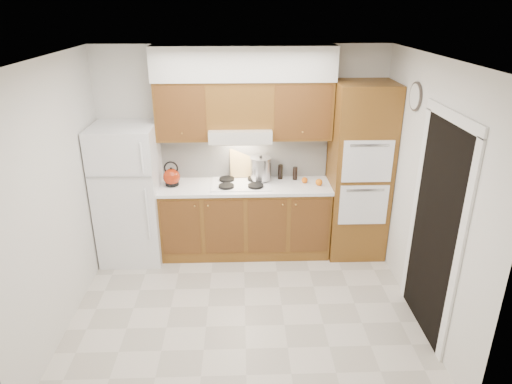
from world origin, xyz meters
TOP-DOWN VIEW (x-y plane):
  - floor at (0.00, 0.00)m, footprint 3.60×3.60m
  - ceiling at (0.00, 0.00)m, footprint 3.60×3.60m
  - wall_back at (0.00, 1.50)m, footprint 3.60×0.02m
  - wall_left at (-1.80, 0.00)m, footprint 0.02×3.00m
  - wall_right at (1.80, 0.00)m, footprint 0.02×3.00m
  - fridge at (-1.41, 1.14)m, footprint 0.75×0.72m
  - base_cabinets at (0.02, 1.20)m, footprint 2.11×0.60m
  - countertop at (0.03, 1.19)m, footprint 2.13×0.62m
  - backsplash at (0.02, 1.49)m, footprint 2.11×0.03m
  - oven_cabinet at (1.44, 1.18)m, footprint 0.70×0.65m
  - upper_cab_left at (-0.71, 1.33)m, footprint 0.63×0.33m
  - upper_cab_right at (0.72, 1.33)m, footprint 0.73×0.33m
  - range_hood at (-0.02, 1.27)m, footprint 0.75×0.45m
  - upper_cab_over_hood at (-0.02, 1.33)m, footprint 0.75×0.33m
  - soffit at (0.03, 1.32)m, footprint 2.13×0.36m
  - cooktop at (-0.02, 1.21)m, footprint 0.74×0.50m
  - doorway at (1.79, -0.35)m, footprint 0.02×0.90m
  - wall_clock at (1.79, 0.55)m, footprint 0.02×0.30m
  - kettle at (-0.88, 1.20)m, footprint 0.26×0.26m
  - cutting_board at (-0.02, 1.45)m, footprint 0.29×0.12m
  - stock_pot at (0.23, 1.32)m, footprint 0.32×0.32m
  - condiment_a at (0.48, 1.39)m, footprint 0.06×0.06m
  - condiment_b at (0.48, 1.39)m, footprint 0.08×0.08m
  - condiment_c at (0.67, 1.36)m, footprint 0.07×0.07m
  - orange_near at (0.94, 1.14)m, footprint 0.11×0.11m
  - orange_far at (0.78, 1.23)m, footprint 0.08×0.08m

SIDE VIEW (x-z plane):
  - floor at x=0.00m, z-range 0.00..0.00m
  - base_cabinets at x=0.02m, z-range 0.00..0.90m
  - fridge at x=-1.41m, z-range 0.00..1.72m
  - countertop at x=0.03m, z-range 0.90..0.94m
  - cooktop at x=-0.02m, z-range 0.94..0.95m
  - orange_far at x=0.78m, z-range 0.94..1.02m
  - orange_near at x=0.94m, z-range 0.94..1.03m
  - condiment_c at x=0.67m, z-range 0.94..1.11m
  - condiment_a at x=0.48m, z-range 0.94..1.12m
  - condiment_b at x=0.48m, z-range 0.94..1.13m
  - doorway at x=1.79m, z-range 0.00..2.10m
  - kettle at x=-0.88m, z-range 0.95..1.16m
  - oven_cabinet at x=1.44m, z-range 0.00..2.20m
  - stock_pot at x=0.23m, z-range 0.97..1.25m
  - cutting_board at x=-0.02m, z-range 0.96..1.32m
  - backsplash at x=0.02m, z-range 0.94..1.50m
  - wall_back at x=0.00m, z-range 0.00..2.60m
  - wall_left at x=-1.80m, z-range 0.00..2.60m
  - wall_right at x=1.80m, z-range 0.00..2.60m
  - range_hood at x=-0.02m, z-range 1.50..1.65m
  - upper_cab_left at x=-0.71m, z-range 1.50..2.20m
  - upper_cab_right at x=0.72m, z-range 1.50..2.20m
  - upper_cab_over_hood at x=-0.02m, z-range 1.65..2.20m
  - wall_clock at x=1.79m, z-range 2.00..2.30m
  - soffit at x=0.03m, z-range 2.20..2.60m
  - ceiling at x=0.00m, z-range 2.60..2.60m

